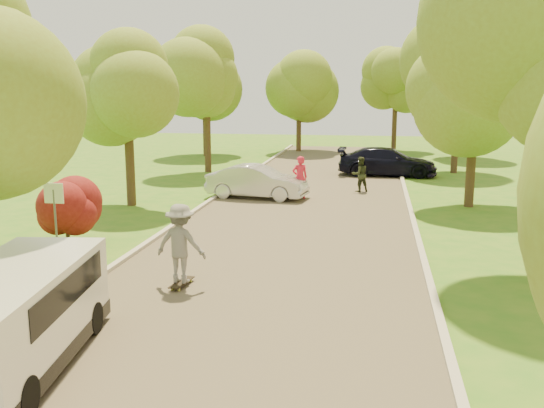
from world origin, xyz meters
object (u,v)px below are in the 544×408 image
Objects in this scene: person_striped at (300,178)px; person_olive at (360,174)px; silver_sedan at (257,182)px; street_sign at (55,206)px; skateboarder at (181,243)px; minivan at (14,317)px; longboard at (182,282)px; dark_sedan at (387,162)px.

person_striped is 1.15× the size of person_olive.
silver_sedan is at bearing -19.46° from person_striped.
street_sign is 1.36× the size of person_olive.
skateboarder is (0.50, -11.89, 0.36)m from silver_sedan.
minivan is 16.48m from silver_sedan.
longboard is (4.00, -1.47, -1.46)m from street_sign.
silver_sedan is at bearing 71.43° from street_sign.
person_striped is at bearing -90.07° from skateboarder.
skateboarder reaches higher than dark_sedan.
minivan is 16.79m from person_striped.
silver_sedan is 0.82× the size of dark_sedan.
street_sign is at bearing -13.98° from longboard.
longboard is at bearing -169.80° from silver_sedan.
minivan is at bearing 57.63° from person_striped.
minivan is 3.02× the size of person_olive.
skateboarder is (4.00, -1.47, -0.50)m from street_sign.
longboard is (-5.10, -19.65, -0.65)m from dark_sedan.
street_sign is 1.15× the size of skateboarder.
minivan is 25.07m from dark_sedan.
person_olive is at bearing -98.67° from skateboarder.
minivan is at bearing -66.73° from street_sign.
skateboarder is at bearing 60.67° from person_striped.
person_olive is (3.80, 14.24, -0.27)m from skateboarder.
silver_sedan is 2.28× the size of skateboarder.
person_striped is (1.33, 12.00, -0.15)m from skateboarder.
person_olive is at bearing 66.77° from minivan.
person_striped is (-3.77, -7.64, 0.16)m from dark_sedan.
minivan is 4.84m from longboard.
street_sign is at bearing 105.50° from minivan.
dark_sedan is 8.52m from person_striped.
minivan reaches higher than person_olive.
silver_sedan is at bearing -81.33° from longboard.
dark_sedan is 2.85× the size of person_striped.
person_striped is at bearing -90.07° from longboard.
skateboarder is 14.75m from person_olive.
street_sign reaches higher than silver_sedan.
dark_sedan is 5.56m from person_olive.
minivan is 2.63× the size of person_striped.
dark_sedan reaches higher than longboard.
person_olive is at bearing -160.76° from person_striped.
street_sign is 11.82m from person_striped.
silver_sedan is 9.57m from dark_sedan.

